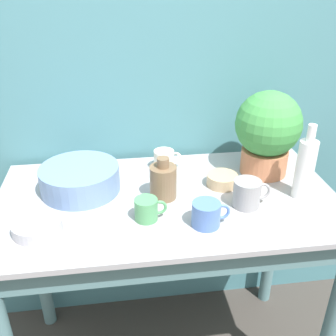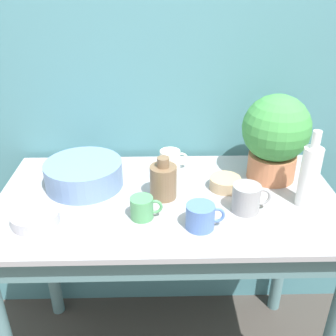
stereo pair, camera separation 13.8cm
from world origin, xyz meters
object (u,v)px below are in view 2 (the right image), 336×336
Objects in this scene: potted_plant at (275,135)px; bowl_small_tan at (225,183)px; bowl_wash_large at (84,174)px; mug_green at (142,208)px; bowl_small_steel at (35,217)px; mug_blue at (201,216)px; mug_cream at (171,160)px; bottle_tall at (309,175)px; bottle_short at (163,181)px; mug_grey at (247,198)px.

bowl_small_tan is (-0.19, -0.08, -0.16)m from potted_plant.
bowl_wash_large reaches higher than mug_green.
bowl_small_steel is (-0.12, -0.24, -0.03)m from bowl_wash_large.
bowl_wash_large reaches higher than mug_blue.
bowl_small_tan is (0.53, -0.04, -0.03)m from bowl_wash_large.
bowl_wash_large is at bearing -176.39° from potted_plant.
mug_cream is at bearing 73.37° from mug_green.
bottle_tall is at bearing -23.69° from bowl_small_tan.
bowl_small_tan is (0.30, 0.18, -0.02)m from mug_green.
mug_blue is 0.54m from bowl_small_steel.
potted_plant is at bearing 23.07° from bowl_small_tan.
bottle_short is 0.22m from mug_cream.
mug_blue reaches higher than bowl_small_tan.
bottle_tall is 2.38× the size of bowl_small_tan.
mug_green is at bearing 3.47° from bowl_small_steel.
bowl_small_tan is (0.12, 0.24, -0.02)m from mug_blue.
bottle_tall is 1.77× the size of bottle_short.
potted_plant reaches higher than mug_green.
bowl_small_steel is at bearing -140.92° from mug_cream.
bowl_small_tan is at bearing 108.18° from mug_grey.
mug_cream reaches higher than bowl_small_steel.
potted_plant is at bearing 109.97° from bottle_tall.
mug_green is (-0.50, -0.27, -0.14)m from potted_plant.
bowl_small_steel is (-0.70, -0.06, -0.03)m from mug_grey.
bottle_tall is 0.23m from mug_grey.
mug_blue is (-0.38, -0.13, -0.07)m from bottle_tall.
mug_green is 0.81× the size of mug_grey.
potted_plant is 0.26m from bowl_small_tan.
potted_plant is 0.22m from bottle_tall.
bowl_small_tan is (-0.05, 0.15, -0.03)m from mug_grey.
mug_cream is at bearing 101.70° from mug_blue.
potted_plant is 1.16× the size of bowl_wash_large.
bowl_small_tan is at bearing 64.40° from mug_blue.
mug_grey is (0.35, 0.03, 0.01)m from mug_green.
bowl_small_tan is at bearing -156.93° from potted_plant.
bottle_tall is at bearing 6.77° from mug_green.
potted_plant is at bearing 17.62° from bottle_short.
mug_grey is at bearing -51.56° from mug_cream.
mug_grey is at bearing -71.82° from bowl_small_tan.
bottle_tall is at bearing 18.35° from mug_blue.
mug_cream is (0.33, 0.13, -0.01)m from bowl_wash_large.
bowl_wash_large is 1.85× the size of bottle_short.
bottle_short is at bearing 172.81° from bottle_tall.
mug_blue is at bearing -3.97° from bowl_small_steel.
bowl_wash_large is at bearing 63.14° from bowl_small_steel.
potted_plant reaches higher than bowl_small_steel.
bottle_short is (-0.50, 0.06, -0.05)m from bottle_tall.
bottle_short is at bearing -167.15° from bowl_small_tan.
mug_blue is at bearing -133.58° from potted_plant.
bottle_short reaches higher than bowl_small_tan.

